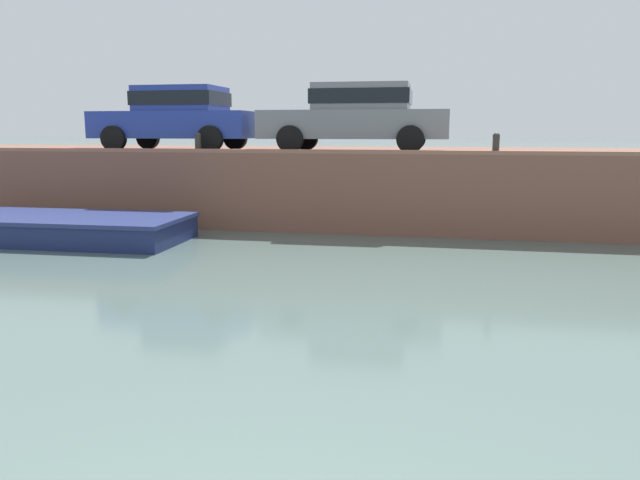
{
  "coord_description": "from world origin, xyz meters",
  "views": [
    {
      "loc": [
        0.92,
        -1.6,
        2.23
      ],
      "look_at": [
        -0.26,
        4.04,
        1.22
      ],
      "focal_mm": 35.0,
      "sensor_mm": 36.0,
      "label": 1
    }
  ],
  "objects_px": {
    "boat_moored_west_navy": "(39,228)",
    "mooring_bollard_west": "(198,142)",
    "car_left_inner_grey": "(357,115)",
    "mooring_bollard_mid": "(496,143)",
    "car_leftmost_blue": "(178,116)"
  },
  "relations": [
    {
      "from": "mooring_bollard_west",
      "to": "mooring_bollard_mid",
      "type": "bearing_deg",
      "value": 0.0
    },
    {
      "from": "car_left_inner_grey",
      "to": "mooring_bollard_west",
      "type": "relative_size",
      "value": 9.75
    },
    {
      "from": "boat_moored_west_navy",
      "to": "mooring_bollard_west",
      "type": "distance_m",
      "value": 3.84
    },
    {
      "from": "car_leftmost_blue",
      "to": "car_left_inner_grey",
      "type": "xyz_separation_m",
      "value": [
        4.45,
        0.0,
        0.0
      ]
    },
    {
      "from": "boat_moored_west_navy",
      "to": "car_left_inner_grey",
      "type": "relative_size",
      "value": 1.55
    },
    {
      "from": "mooring_bollard_mid",
      "to": "boat_moored_west_navy",
      "type": "bearing_deg",
      "value": -166.6
    },
    {
      "from": "car_leftmost_blue",
      "to": "car_left_inner_grey",
      "type": "relative_size",
      "value": 0.91
    },
    {
      "from": "car_left_inner_grey",
      "to": "mooring_bollard_mid",
      "type": "xyz_separation_m",
      "value": [
        3.06,
        -1.17,
        -0.61
      ]
    },
    {
      "from": "boat_moored_west_navy",
      "to": "car_leftmost_blue",
      "type": "xyz_separation_m",
      "value": [
        1.66,
        3.35,
        2.33
      ]
    },
    {
      "from": "car_leftmost_blue",
      "to": "mooring_bollard_mid",
      "type": "distance_m",
      "value": 7.62
    },
    {
      "from": "boat_moored_west_navy",
      "to": "car_leftmost_blue",
      "type": "height_order",
      "value": "car_leftmost_blue"
    },
    {
      "from": "car_leftmost_blue",
      "to": "mooring_bollard_mid",
      "type": "height_order",
      "value": "car_leftmost_blue"
    },
    {
      "from": "mooring_bollard_mid",
      "to": "mooring_bollard_west",
      "type": "bearing_deg",
      "value": 180.0
    },
    {
      "from": "car_left_inner_grey",
      "to": "mooring_bollard_mid",
      "type": "relative_size",
      "value": 9.75
    },
    {
      "from": "mooring_bollard_west",
      "to": "mooring_bollard_mid",
      "type": "distance_m",
      "value": 6.52
    }
  ]
}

